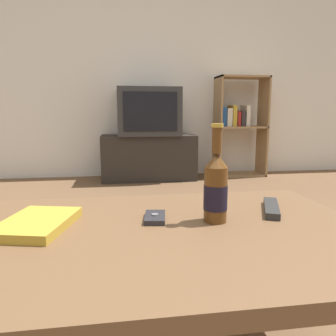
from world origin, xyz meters
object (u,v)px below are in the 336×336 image
Objects in this scene: table_book at (37,223)px; remote_control at (271,208)px; television at (148,112)px; bookshelf at (238,124)px; tv_stand at (149,157)px; beer_bottle at (216,188)px; cell_phone at (155,217)px.

remote_control is at bearing 17.69° from table_book.
bookshelf reaches higher than television.
beer_bottle is at bearing -91.36° from tv_stand.
cell_phone is 0.59× the size of remote_control.
beer_bottle is at bearing -111.60° from bookshelf.
tv_stand is 2.65m from remote_control.
beer_bottle reaches higher than cell_phone.
bookshelf reaches higher than remote_control.
remote_control is at bearing -108.43° from bookshelf.
tv_stand is 9.24× the size of cell_phone.
television is 2.69m from cell_phone.
beer_bottle is (-1.10, -2.77, -0.08)m from bookshelf.
beer_bottle reaches higher than table_book.
tv_stand reaches higher than remote_control.
remote_control is (0.13, -2.63, -0.29)m from television.
remote_control is (0.36, 0.03, 0.00)m from cell_phone.
beer_bottle is 2.43× the size of cell_phone.
remote_control is at bearing -87.15° from television.
television reaches higher than cell_phone.
beer_bottle is at bearing -91.36° from television.
tv_stand is at bearing 116.02° from remote_control.
table_book is at bearing -152.88° from remote_control.
bookshelf is at bearing 68.40° from beer_bottle.
remote_control is (0.20, 0.06, -0.08)m from beer_bottle.
bookshelf is 4.30× the size of table_book.
bookshelf is (1.03, 0.07, -0.13)m from television.
bookshelf is at bearing 73.59° from cell_phone.
table_book is (-0.66, -0.05, 0.00)m from remote_control.
bookshelf is at bearing 3.90° from television.
beer_bottle is 0.48m from table_book.
table_book is (-0.53, -2.68, 0.20)m from tv_stand.
bookshelf is at bearing 74.09° from table_book.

